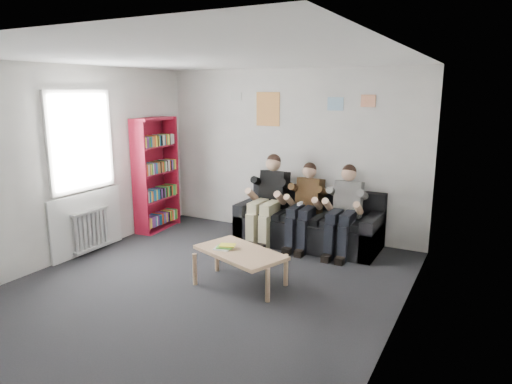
% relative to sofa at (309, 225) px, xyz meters
% --- Properties ---
extents(room_shell, '(5.00, 5.00, 5.00)m').
position_rel_sofa_xyz_m(room_shell, '(-0.52, -2.08, 1.05)').
color(room_shell, black).
rests_on(room_shell, ground).
extents(sofa, '(2.19, 0.90, 0.85)m').
position_rel_sofa_xyz_m(sofa, '(0.00, 0.00, 0.00)').
color(sofa, black).
rests_on(sofa, ground).
extents(bookshelf, '(0.29, 0.86, 1.91)m').
position_rel_sofa_xyz_m(bookshelf, '(-2.60, -0.47, 0.65)').
color(bookshelf, maroon).
rests_on(bookshelf, ground).
extents(coffee_table, '(1.11, 0.61, 0.44)m').
position_rel_sofa_xyz_m(coffee_table, '(-0.16, -1.87, 0.09)').
color(coffee_table, tan).
rests_on(coffee_table, ground).
extents(game_cases, '(0.23, 0.20, 0.05)m').
position_rel_sofa_xyz_m(game_cases, '(-0.37, -1.89, 0.16)').
color(game_cases, silver).
rests_on(game_cases, coffee_table).
extents(person_left, '(0.43, 0.92, 1.38)m').
position_rel_sofa_xyz_m(person_left, '(-0.61, -0.20, 0.38)').
color(person_left, black).
rests_on(person_left, sofa).
extents(person_middle, '(0.39, 0.83, 1.29)m').
position_rel_sofa_xyz_m(person_middle, '(0.00, -0.20, 0.34)').
color(person_middle, '#4B3219').
rests_on(person_middle, sofa).
extents(person_right, '(0.39, 0.84, 1.31)m').
position_rel_sofa_xyz_m(person_right, '(0.61, -0.20, 0.35)').
color(person_right, silver).
rests_on(person_right, sofa).
extents(radiator, '(0.10, 0.64, 0.60)m').
position_rel_sofa_xyz_m(radiator, '(-2.67, -1.88, 0.05)').
color(radiator, silver).
rests_on(radiator, ground).
extents(window, '(0.05, 1.30, 2.36)m').
position_rel_sofa_xyz_m(window, '(-2.75, -1.88, 0.72)').
color(window, white).
rests_on(window, room_shell).
extents(poster_large, '(0.42, 0.01, 0.55)m').
position_rel_sofa_xyz_m(poster_large, '(-0.92, 0.40, 1.75)').
color(poster_large, gold).
rests_on(poster_large, room_shell).
extents(poster_blue, '(0.25, 0.01, 0.20)m').
position_rel_sofa_xyz_m(poster_blue, '(0.23, 0.40, 1.85)').
color(poster_blue, '#42A0E0').
rests_on(poster_blue, room_shell).
extents(poster_pink, '(0.22, 0.01, 0.18)m').
position_rel_sofa_xyz_m(poster_pink, '(0.73, 0.40, 1.90)').
color(poster_pink, '#C13C78').
rests_on(poster_pink, room_shell).
extents(poster_sign, '(0.20, 0.01, 0.14)m').
position_rel_sofa_xyz_m(poster_sign, '(-1.52, 0.40, 1.95)').
color(poster_sign, silver).
rests_on(poster_sign, room_shell).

